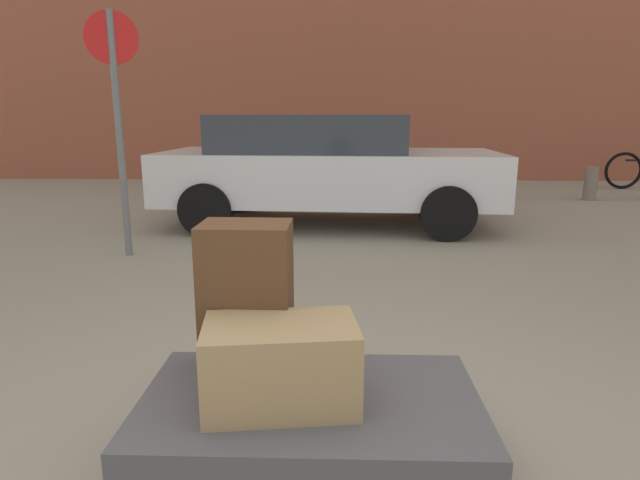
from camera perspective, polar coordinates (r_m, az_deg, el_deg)
name	(u,v)px	position (r m, az deg, el deg)	size (l,w,h in m)	color
ground_plane	(311,473)	(2.37, -0.99, -23.45)	(60.00, 60.00, 0.00)	gray
luggage_cart	(310,413)	(2.22, -1.01, -17.83)	(1.32, 0.78, 0.34)	#4C4C51
duffel_bag_tan_center	(281,364)	(2.07, -4.17, -12.99)	(0.57, 0.35, 0.32)	#9E7F56
suitcase_brown_front_right	(247,299)	(2.29, -7.72, -6.16)	(0.37, 0.26, 0.64)	#51331E
parked_car	(325,167)	(7.09, 0.53, 7.77)	(4.39, 2.10, 1.42)	silver
bollard_kerb_near	(496,183)	(9.73, 18.16, 5.73)	(0.22, 0.22, 0.56)	#72665B
bollard_kerb_mid	(591,184)	(10.30, 26.74, 5.35)	(0.22, 0.22, 0.56)	#72665B
no_parking_sign	(117,109)	(5.76, -20.68, 12.87)	(0.49, 0.16, 2.38)	slate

